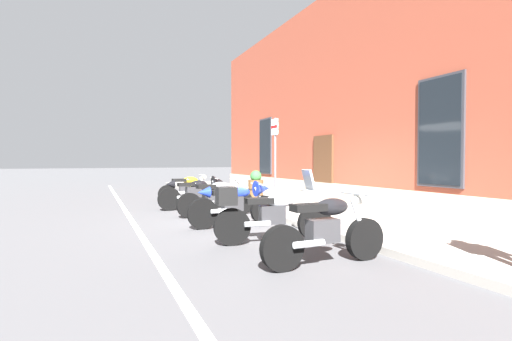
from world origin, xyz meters
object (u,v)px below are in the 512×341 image
object	(u,v)px
motorcycle_yellow_naked	(188,189)
parking_sign	(275,150)
motorcycle_grey_naked	(217,198)
motorcycle_black_sport	(198,191)
motorcycle_black_naked	(327,230)
barrel_planter	(256,186)
motorcycle_silver_touring	(268,212)
motorcycle_blue_sport	(238,202)

from	to	relation	value
motorcycle_yellow_naked	parking_sign	bearing A→B (deg)	27.39
motorcycle_yellow_naked	motorcycle_grey_naked	xyz separation A→B (m)	(3.37, -0.03, 0.00)
motorcycle_black_sport	motorcycle_black_naked	distance (m)	6.56
barrel_planter	motorcycle_black_sport	bearing A→B (deg)	-63.93
barrel_planter	motorcycle_black_naked	bearing A→B (deg)	-16.65
motorcycle_silver_touring	parking_sign	world-z (taller)	parking_sign
motorcycle_silver_touring	motorcycle_black_naked	xyz separation A→B (m)	(1.56, 0.15, -0.05)
motorcycle_black_naked	motorcycle_silver_touring	bearing A→B (deg)	-174.59
motorcycle_grey_naked	barrel_planter	world-z (taller)	barrel_planter
motorcycle_yellow_naked	motorcycle_silver_touring	xyz separation A→B (m)	(6.78, -0.18, 0.06)
motorcycle_yellow_naked	motorcycle_blue_sport	distance (m)	5.03
motorcycle_grey_naked	barrel_planter	xyz separation A→B (m)	(-2.76, 2.31, 0.08)
motorcycle_black_sport	motorcycle_black_naked	size ratio (longest dim) A/B	1.12
motorcycle_black_sport	parking_sign	world-z (taller)	parking_sign
motorcycle_silver_touring	barrel_planter	bearing A→B (deg)	158.26
motorcycle_black_naked	parking_sign	distance (m)	5.50
motorcycle_blue_sport	parking_sign	xyz separation A→B (m)	(-1.75, 1.78, 1.20)
motorcycle_black_sport	barrel_planter	world-z (taller)	barrel_planter
motorcycle_blue_sport	barrel_planter	xyz separation A→B (m)	(-4.42, 2.36, 0.01)
motorcycle_silver_touring	motorcycle_black_naked	world-z (taller)	motorcycle_silver_touring
motorcycle_yellow_naked	motorcycle_black_sport	distance (m)	1.79
motorcycle_black_naked	motorcycle_yellow_naked	bearing A→B (deg)	179.77
motorcycle_black_sport	parking_sign	bearing A→B (deg)	50.50
motorcycle_grey_naked	motorcycle_silver_touring	xyz separation A→B (m)	(3.42, -0.15, 0.06)
motorcycle_grey_naked	barrel_planter	size ratio (longest dim) A/B	2.16
motorcycle_yellow_naked	barrel_planter	size ratio (longest dim) A/B	2.04
motorcycle_blue_sport	motorcycle_yellow_naked	bearing A→B (deg)	179.12
motorcycle_black_naked	barrel_planter	size ratio (longest dim) A/B	2.03
motorcycle_black_sport	motorcycle_grey_naked	bearing A→B (deg)	3.26
motorcycle_yellow_naked	motorcycle_grey_naked	size ratio (longest dim) A/B	0.94
motorcycle_yellow_naked	motorcycle_silver_touring	bearing A→B (deg)	-1.53
motorcycle_blue_sport	motorcycle_black_naked	bearing A→B (deg)	0.75
motorcycle_blue_sport	motorcycle_black_naked	size ratio (longest dim) A/B	1.06
motorcycle_black_sport	motorcycle_blue_sport	distance (m)	3.24
motorcycle_black_sport	parking_sign	size ratio (longest dim) A/B	0.88
parking_sign	motorcycle_blue_sport	bearing A→B (deg)	-45.51
motorcycle_blue_sport	motorcycle_silver_touring	xyz separation A→B (m)	(1.76, -0.10, -0.01)
motorcycle_yellow_naked	motorcycle_silver_touring	world-z (taller)	motorcycle_silver_touring
motorcycle_silver_touring	motorcycle_black_naked	bearing A→B (deg)	5.41
motorcycle_yellow_naked	motorcycle_blue_sport	world-z (taller)	motorcycle_blue_sport
motorcycle_grey_naked	motorcycle_blue_sport	size ratio (longest dim) A/B	1.00
motorcycle_black_sport	motorcycle_silver_touring	bearing A→B (deg)	-0.73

